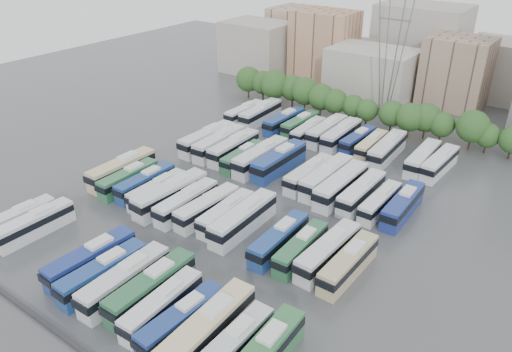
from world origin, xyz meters
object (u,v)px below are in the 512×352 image
Objects in this scene: bus_r2_s13 at (403,205)px; bus_r3_s7 at (341,135)px; bus_r0_s7 at (125,280)px; bus_r2_s3 at (234,147)px; bus_r3_s1 at (261,113)px; bus_r1_s7 at (226,213)px; bus_r2_s9 at (327,177)px; bus_r3_s5 at (308,131)px; bus_r1_s13 at (348,263)px; electricity_pylon at (394,32)px; bus_r3_s12 at (423,158)px; bus_r2_s5 at (261,157)px; bus_r3_s4 at (300,124)px; bus_r2_s6 at (279,161)px; bus_r1_s1 at (128,179)px; bus_r2_s12 at (380,202)px; bus_r1_s5 at (186,202)px; bus_r3_s9 at (371,145)px; bus_r1_s10 at (279,239)px; bus_r2_s2 at (219,143)px; bus_r2_s11 at (361,193)px; bus_r1_s3 at (158,190)px; bus_r1_s0 at (122,169)px; bus_r3_s6 at (327,131)px; bus_r2_s8 at (309,174)px; bus_r3_s10 at (387,149)px; bus_r1_s4 at (171,194)px; bus_r0_s6 at (103,273)px; bus_r0_s9 at (162,305)px; bus_r1_s2 at (146,182)px; bus_r1_s11 at (301,248)px; bus_r2_s4 at (243,157)px; bus_r0_s1 at (35,224)px; bus_r3_s0 at (245,112)px; bus_r0_s5 at (91,259)px; bus_r0_s8 at (151,287)px; bus_r2_s10 at (341,185)px; bus_r3_s8 at (358,140)px; bus_r1_s12 at (328,251)px; bus_r0_s12 at (232,346)px; bus_r0_s11 at (208,329)px; bus_r1_s6 at (207,207)px; bus_r2_s1 at (207,139)px.

bus_r3_s7 is at bearing 135.98° from bus_r2_s13.
bus_r0_s7 is 39.53m from bus_r2_s3.
bus_r1_s7 is at bearing -63.50° from bus_r3_s1.
bus_r3_s5 is at bearing 129.97° from bus_r2_s9.
electricity_pylon is at bearing 110.00° from bus_r1_s13.
bus_r2_s5 is at bearing -145.15° from bus_r3_s12.
bus_r3_s4 is 9.76m from bus_r3_s7.
bus_r3_s1 is at bearing 134.54° from bus_r2_s6.
bus_r1_s1 reaches higher than bus_r2_s12.
bus_r1_s5 is 1.10× the size of bus_r3_s9.
bus_r1_s10 is at bearing -67.04° from bus_r3_s5.
bus_r2_s11 is at bearing -4.67° from bus_r2_s2.
bus_r1_s3 is 38.87m from bus_r3_s7.
bus_r1_s0 reaches higher than bus_r3_s6.
bus_r1_s10 is 47.07m from bus_r3_s1.
bus_r0_s7 is at bearing -79.44° from bus_r2_s5.
bus_r3_s9 is (13.22, 1.12, -0.02)m from bus_r3_s5.
bus_r2_s12 is at bearing -4.43° from bus_r2_s8.
bus_r2_s9 is at bearing -104.69° from bus_r3_s10.
bus_r1_s13 is at bearing 5.01° from bus_r1_s4.
bus_r0_s7 reaches higher than bus_r0_s6.
bus_r1_s0 reaches higher than bus_r0_s9.
bus_r2_s6 reaches higher than bus_r3_s9.
bus_r2_s13 reaches higher than bus_r1_s2.
bus_r1_s11 is 0.90× the size of bus_r2_s11.
bus_r2_s9 is (16.38, 1.40, 0.40)m from bus_r2_s4.
bus_r3_s0 is at bearing 94.01° from bus_r0_s1.
bus_r1_s3 is at bearing 120.03° from bus_r0_s6.
bus_r1_s4 is at bearing 179.18° from bus_r1_s10.
bus_r2_s9 is at bearing -52.89° from bus_r3_s5.
bus_r0_s5 is 1.09× the size of bus_r1_s2.
bus_r1_s4 is 1.13× the size of bus_r2_s8.
bus_r2_s10 reaches higher than bus_r0_s8.
bus_r0_s5 is 1.14× the size of bus_r3_s8.
bus_r2_s3 reaches higher than bus_r2_s11.
bus_r0_s5 is 30.07m from bus_r1_s12.
bus_r2_s3 reaches higher than bus_r3_s6.
bus_r2_s8 reaches higher than bus_r0_s12.
bus_r2_s3 is (-19.75, 37.50, 0.21)m from bus_r0_s9.
electricity_pylon reaches higher than bus_r0_s11.
bus_r1_s6 is at bearing 129.34° from bus_r0_s11.
bus_r3_s8 is (0.04, 18.18, -0.17)m from bus_r2_s8.
bus_r2_s1 is 1.00× the size of bus_r2_s9.
bus_r2_s2 reaches higher than bus_r1_s3.
bus_r0_s6 is 0.90× the size of bus_r2_s1.
electricity_pylon is 60.62m from bus_r1_s2.
bus_r1_s5 is (-19.90, 17.88, -0.24)m from bus_r0_s11.
bus_r0_s6 is 1.10× the size of bus_r3_s8.
bus_r3_s1 is (-26.13, 54.86, 0.25)m from bus_r0_s9.
bus_r3_s5 is at bearing 78.99° from bus_r1_s3.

